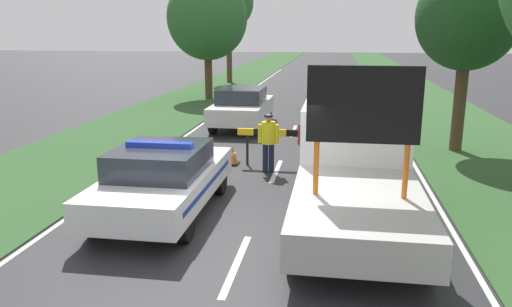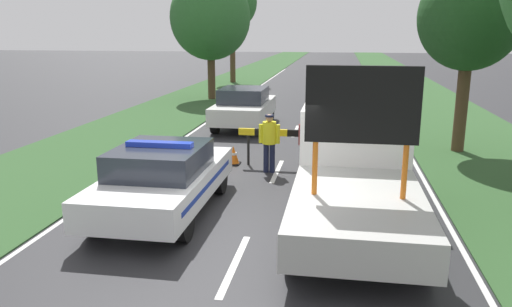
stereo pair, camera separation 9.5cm
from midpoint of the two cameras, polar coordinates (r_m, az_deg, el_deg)
The scene contains 17 objects.
ground_plane at distance 9.42m, azimuth -0.94°, elevation -8.90°, with size 160.00×160.00×0.00m, color #28282B.
lane_markings at distance 22.14m, azimuth 4.94°, elevation 4.35°, with size 7.57×53.95×0.01m.
grass_verge_left at distance 29.78m, azimuth -6.00°, elevation 6.79°, with size 4.56×120.00×0.03m.
grass_verge_right at distance 29.15m, azimuth 18.07°, elevation 6.03°, with size 4.56×120.00×0.03m.
police_car at distance 10.31m, azimuth -10.81°, elevation -2.81°, with size 1.92×4.49×1.51m.
work_truck at distance 10.07m, azimuth 11.01°, elevation -1.27°, with size 2.21×5.75×3.12m.
road_barrier at distance 13.62m, azimuth 3.27°, elevation 1.99°, with size 2.70×0.08×1.03m.
police_officer at distance 13.00m, azimuth 1.22°, elevation 1.79°, with size 0.56×0.35×1.55m.
pedestrian_civilian at distance 12.58m, azimuth 5.92°, elevation 1.54°, with size 0.60×0.38×1.66m.
traffic_cone_near_police at distance 13.66m, azimuth -5.68°, elevation -0.62°, with size 0.35×0.35×0.50m.
traffic_cone_centre_front at distance 13.43m, azimuth 7.54°, elevation -0.49°, with size 0.50×0.50×0.69m.
traffic_cone_near_truck at distance 13.97m, azimuth -2.91°, elevation -0.19°, with size 0.37×0.37×0.52m.
queued_car_van_white at distance 19.26m, azimuth -1.75°, elevation 5.35°, with size 1.90×4.38×1.53m.
queued_car_sedan_black at distance 24.53m, azimuth 9.77°, elevation 7.00°, with size 1.94×4.40×1.50m.
roadside_tree_near_left at distance 16.30m, azimuth 22.90°, elevation 14.10°, with size 2.99×2.99×5.61m.
roadside_tree_near_right at distance 27.37m, azimuth -5.70°, elevation 15.18°, with size 4.24×4.24×6.55m.
roadside_tree_mid_left at distance 36.27m, azimuth -3.23°, elevation 16.78°, with size 3.46×3.46×7.37m.
Camera 1 is at (1.45, -8.56, 3.64)m, focal length 35.00 mm.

